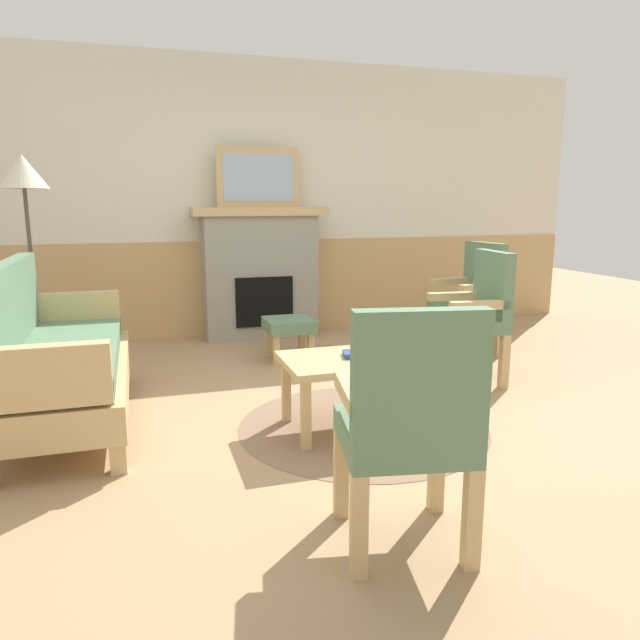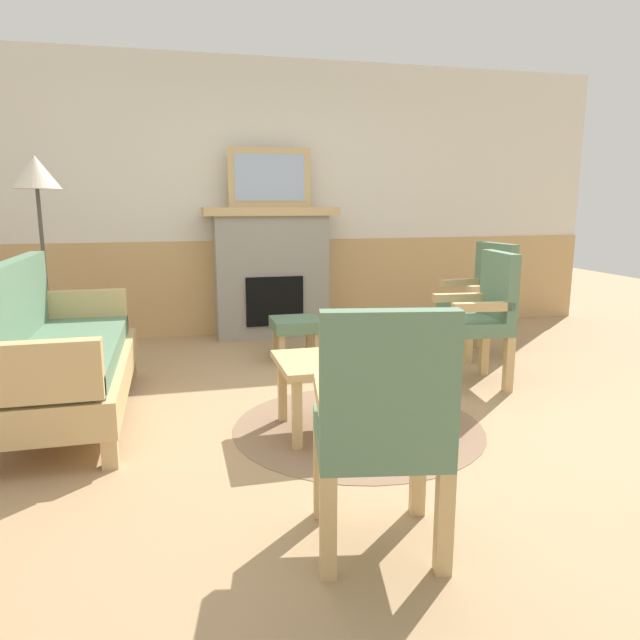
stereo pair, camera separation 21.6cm
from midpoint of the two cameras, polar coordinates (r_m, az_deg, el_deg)
The scene contains 13 objects.
ground_plane at distance 3.79m, azimuth 2.96°, elevation -9.21°, with size 14.00×14.00×0.00m, color tan.
wall_back at distance 6.08m, azimuth -4.21°, elevation 11.17°, with size 7.20×0.14×2.70m.
fireplace at distance 5.87m, azimuth -3.70°, elevation 4.73°, with size 1.30×0.44×1.28m.
framed_picture at distance 5.84m, azimuth -3.81°, elevation 13.61°, with size 0.80×0.04×0.56m.
couch at distance 3.95m, azimuth -22.47°, elevation -3.20°, with size 0.70×1.80×0.98m.
coffee_table at distance 3.49m, azimuth 5.56°, elevation -4.43°, with size 0.96×0.56×0.44m.
round_rug at distance 3.61m, azimuth 5.44°, elevation -10.27°, with size 1.50×1.50×0.01m, color #896B51.
book_on_table at distance 3.46m, azimuth 5.04°, elevation -3.37°, with size 0.18×0.14×0.03m, color navy.
footstool at distance 5.00m, azimuth -1.13°, elevation -0.70°, with size 0.40×0.40×0.36m.
armchair_near_fireplace at distance 5.38m, azimuth 16.57°, elevation 2.43°, with size 0.54×0.54×0.98m.
armchair_by_window_left at distance 4.47m, azimuth 16.65°, elevation 0.68°, with size 0.53×0.53×0.98m.
armchair_front_left at distance 2.23m, azimuth 8.85°, elevation -9.66°, with size 0.56×0.56×0.98m.
floor_lamp_by_couch at distance 5.08m, azimuth -24.62°, elevation 11.71°, with size 0.36×0.36×1.68m.
Camera 2 is at (-0.94, -3.42, 1.34)m, focal length 33.04 mm.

